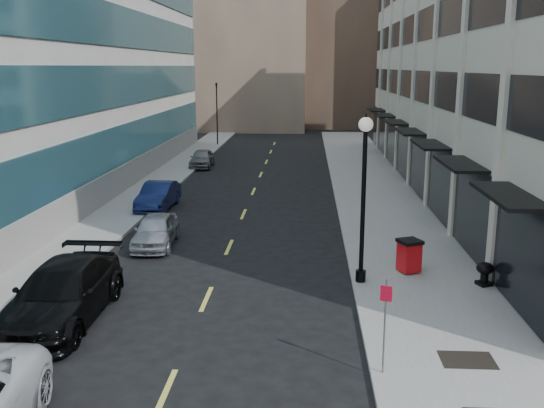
# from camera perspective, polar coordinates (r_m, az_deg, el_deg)

# --- Properties ---
(sidewalk_right) EXTENTS (5.00, 80.00, 0.15)m
(sidewalk_right) POSITION_cam_1_polar(r_m,az_deg,el_deg) (32.21, 10.69, -1.00)
(sidewalk_right) COLOR gray
(sidewalk_right) RESTS_ON ground
(sidewalk_left) EXTENTS (3.00, 80.00, 0.15)m
(sidewalk_left) POSITION_cam_1_polar(r_m,az_deg,el_deg) (33.42, -13.86, -0.65)
(sidewalk_left) COLOR gray
(sidewalk_left) RESTS_ON ground
(building_right) EXTENTS (15.30, 46.50, 18.25)m
(building_right) POSITION_cam_1_polar(r_m,az_deg,el_deg) (40.40, 23.74, 13.69)
(building_right) COLOR beige
(building_right) RESTS_ON ground
(skyline_tan_near) EXTENTS (14.00, 18.00, 28.00)m
(skyline_tan_near) POSITION_cam_1_polar(r_m,az_deg,el_deg) (79.62, -2.04, 17.42)
(skyline_tan_near) COLOR #967E62
(skyline_tan_near) RESTS_ON ground
(skyline_tan_far) EXTENTS (12.00, 14.00, 22.00)m
(skyline_tan_far) POSITION_cam_1_polar(r_m,az_deg,el_deg) (90.76, -7.93, 14.85)
(skyline_tan_far) COLOR #967E62
(skyline_tan_far) RESTS_ON ground
(skyline_stone) EXTENTS (10.00, 14.00, 20.00)m
(skyline_stone) POSITION_cam_1_polar(r_m,az_deg,el_deg) (78.44, 14.58, 14.17)
(skyline_stone) COLOR beige
(skyline_stone) RESTS_ON ground
(grate_far) EXTENTS (1.40, 1.00, 0.01)m
(grate_far) POSITION_cam_1_polar(r_m,az_deg,el_deg) (17.16, 17.91, -13.78)
(grate_far) COLOR black
(grate_far) RESTS_ON sidewalk_right
(road_centerline) EXTENTS (0.15, 68.20, 0.01)m
(road_centerline) POSITION_cam_1_polar(r_m,az_deg,el_deg) (29.24, -3.32, -2.35)
(road_centerline) COLOR #D8CC4C
(road_centerline) RESTS_ON ground
(traffic_signal) EXTENTS (0.66, 0.66, 6.98)m
(traffic_signal) POSITION_cam_1_polar(r_m,az_deg,el_deg) (59.71, -5.25, 10.94)
(traffic_signal) COLOR black
(traffic_signal) RESTS_ON ground
(car_black_pickup) EXTENTS (2.49, 6.08, 1.76)m
(car_black_pickup) POSITION_cam_1_polar(r_m,az_deg,el_deg) (19.78, -19.14, -7.96)
(car_black_pickup) COLOR black
(car_black_pickup) RESTS_ON ground
(car_silver_sedan) EXTENTS (1.89, 4.21, 1.41)m
(car_silver_sedan) POSITION_cam_1_polar(r_m,az_deg,el_deg) (26.79, -10.90, -2.45)
(car_silver_sedan) COLOR #A1A3A9
(car_silver_sedan) RESTS_ON ground
(car_blue_sedan) EXTENTS (1.68, 4.44, 1.45)m
(car_blue_sedan) POSITION_cam_1_polar(r_m,az_deg,el_deg) (33.76, -10.66, 0.77)
(car_blue_sedan) COLOR #131C48
(car_blue_sedan) RESTS_ON ground
(car_grey_sedan) EXTENTS (1.79, 4.15, 1.40)m
(car_grey_sedan) POSITION_cam_1_polar(r_m,az_deg,el_deg) (47.26, -6.62, 4.29)
(car_grey_sedan) COLOR slate
(car_grey_sedan) RESTS_ON ground
(trash_bin) EXTENTS (1.02, 1.02, 1.26)m
(trash_bin) POSITION_cam_1_polar(r_m,az_deg,el_deg) (23.14, 12.78, -4.67)
(trash_bin) COLOR red
(trash_bin) RESTS_ON sidewalk_right
(lamppost) EXTENTS (0.50, 0.50, 5.98)m
(lamppost) POSITION_cam_1_polar(r_m,az_deg,el_deg) (21.13, 8.63, 1.78)
(lamppost) COLOR black
(lamppost) RESTS_ON sidewalk_right
(sign_post) EXTENTS (0.28, 0.12, 2.48)m
(sign_post) POSITION_cam_1_polar(r_m,az_deg,el_deg) (15.35, 10.61, -10.11)
(sign_post) COLOR slate
(sign_post) RESTS_ON sidewalk_right
(urn_planter) EXTENTS (0.60, 0.60, 0.84)m
(urn_planter) POSITION_cam_1_polar(r_m,az_deg,el_deg) (22.57, 19.40, -6.00)
(urn_planter) COLOR black
(urn_planter) RESTS_ON sidewalk_right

